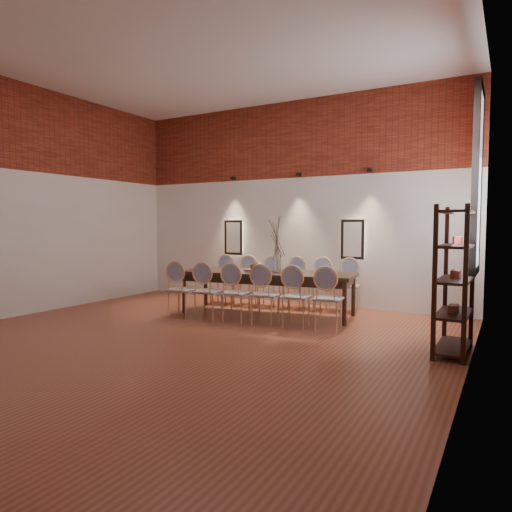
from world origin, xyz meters
The scene contains 34 objects.
floor centered at (0.00, 0.00, -0.01)m, with size 7.00×7.00×0.02m, color brown.
ceiling centered at (0.00, 0.00, 4.01)m, with size 7.00×7.00×0.02m, color silver.
wall_back centered at (0.00, 3.55, 2.00)m, with size 7.00×0.10×4.00m, color silver.
wall_left centered at (-3.55, 0.00, 2.00)m, with size 0.10×7.00×4.00m, color silver.
wall_right centered at (3.55, 0.00, 2.00)m, with size 0.10×7.00×4.00m, color silver.
brick_band_back centered at (0.00, 3.48, 3.25)m, with size 7.00×0.02×1.50m, color maroon.
brick_band_left centered at (-3.48, 0.00, 3.25)m, with size 0.02×7.00×1.50m, color maroon.
brick_band_right centered at (3.48, 0.00, 3.25)m, with size 0.02×7.00×1.50m, color maroon.
niche_left centered at (-1.30, 3.45, 1.30)m, with size 0.36×0.06×0.66m, color #FFEAC6.
niche_right centered at (1.30, 3.45, 1.30)m, with size 0.36×0.06×0.66m, color #FFEAC6.
spot_fixture_left centered at (-1.30, 3.42, 2.55)m, with size 0.08×0.08×0.10m, color black.
spot_fixture_mid centered at (0.20, 3.42, 2.55)m, with size 0.08×0.08×0.10m, color black.
spot_fixture_right centered at (1.60, 3.42, 2.55)m, with size 0.08×0.08×0.10m, color black.
window_glass centered at (3.46, 2.00, 2.15)m, with size 0.02×0.78×2.38m, color silver.
window_frame centered at (3.44, 2.00, 2.15)m, with size 0.08×0.90×2.50m, color black.
window_mullion centered at (3.44, 2.00, 2.15)m, with size 0.06×0.06×2.40m, color black.
dining_table centered at (0.17, 2.18, 0.38)m, with size 3.02×0.97×0.75m, color #321E12.
chair_near_a centered at (-0.98, 1.26, 0.47)m, with size 0.44×0.44×0.94m, color tan, non-canonical shape.
chair_near_b centered at (-0.48, 1.33, 0.47)m, with size 0.44×0.44×0.94m, color tan, non-canonical shape.
chair_near_c centered at (0.02, 1.39, 0.47)m, with size 0.44×0.44×0.94m, color tan, non-canonical shape.
chair_near_d centered at (0.51, 1.46, 0.47)m, with size 0.44×0.44×0.94m, color tan, non-canonical shape.
chair_near_e centered at (1.01, 1.52, 0.47)m, with size 0.44×0.44×0.94m, color tan, non-canonical shape.
chair_near_f centered at (1.51, 1.59, 0.47)m, with size 0.44×0.44×0.94m, color tan, non-canonical shape.
chair_far_a centered at (-1.18, 2.78, 0.47)m, with size 0.44×0.44×0.94m, color tan, non-canonical shape.
chair_far_b centered at (-0.68, 2.84, 0.47)m, with size 0.44×0.44×0.94m, color tan, non-canonical shape.
chair_far_c centered at (-0.18, 2.91, 0.47)m, with size 0.44×0.44×0.94m, color tan, non-canonical shape.
chair_far_d centered at (0.32, 2.97, 0.47)m, with size 0.44×0.44×0.94m, color tan, non-canonical shape.
chair_far_e centered at (0.81, 3.04, 0.47)m, with size 0.44×0.44×0.94m, color tan, non-canonical shape.
chair_far_f centered at (1.31, 3.11, 0.47)m, with size 0.44×0.44×0.94m, color tan, non-canonical shape.
vase centered at (0.34, 2.21, 0.90)m, with size 0.14×0.14×0.30m, color silver.
dried_branches centered at (0.34, 2.21, 1.35)m, with size 0.50×0.50×0.70m, color #4D372A, non-canonical shape.
bowl centered at (0.00, 2.11, 0.84)m, with size 0.24×0.24×0.18m, color brown.
book centered at (-0.14, 2.19, 0.77)m, with size 0.26×0.18×0.03m, color #99315D.
shelving_rack centered at (3.28, 1.15, 0.90)m, with size 0.38×1.00×1.80m, color black, non-canonical shape.
Camera 1 is at (3.85, -4.82, 1.56)m, focal length 32.00 mm.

